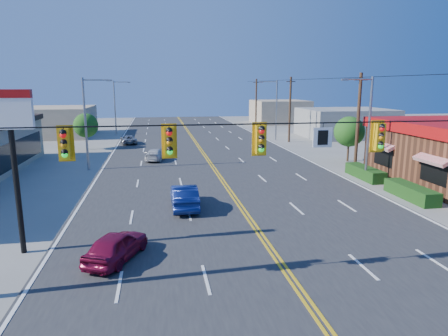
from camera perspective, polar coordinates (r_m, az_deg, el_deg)
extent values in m
plane|color=gray|center=(16.60, 9.01, -14.77)|extent=(160.00, 160.00, 0.00)
cube|color=#2D2D30|center=(35.17, -1.32, -0.28)|extent=(20.00, 120.00, 0.06)
cylinder|color=black|center=(14.94, 9.75, 6.31)|extent=(24.00, 0.05, 0.05)
cube|color=white|center=(15.43, 13.90, 4.25)|extent=(0.75, 0.04, 0.75)
cube|color=#D89E0C|center=(14.50, -21.78, 3.19)|extent=(0.55, 0.34, 1.25)
cube|color=#D89E0C|center=(14.18, -7.81, 3.74)|extent=(0.55, 0.34, 1.25)
cube|color=#D89E0C|center=(14.65, 5.23, 4.06)|extent=(0.55, 0.34, 1.25)
cube|color=#D89E0C|center=(16.48, 21.28, 4.16)|extent=(0.55, 0.34, 1.25)
cube|color=#194214|center=(31.55, 22.09, -1.78)|extent=(1.20, 9.00, 0.90)
cylinder|color=black|center=(19.53, -27.46, -2.53)|extent=(0.24, 0.24, 6.00)
cube|color=white|center=(19.07, -28.37, 6.83)|extent=(1.90, 0.30, 1.30)
cylinder|color=gray|center=(32.42, 19.98, 5.10)|extent=(0.20, 0.20, 8.00)
cylinder|color=gray|center=(31.71, 18.70, 11.94)|extent=(2.20, 0.12, 0.12)
cube|color=gray|center=(31.21, 16.88, 11.97)|extent=(0.50, 0.25, 0.15)
cylinder|color=gray|center=(54.52, 7.50, 8.14)|extent=(0.20, 0.20, 8.00)
cylinder|color=gray|center=(54.11, 6.47, 12.16)|extent=(2.20, 0.12, 0.12)
cube|color=gray|center=(53.81, 5.32, 12.14)|extent=(0.50, 0.25, 0.15)
cylinder|color=gray|center=(36.70, -19.17, 5.86)|extent=(0.20, 0.20, 8.00)
cylinder|color=gray|center=(36.38, -17.84, 11.90)|extent=(2.20, 0.12, 0.12)
cube|color=gray|center=(36.25, -16.08, 11.93)|extent=(0.50, 0.25, 0.15)
cylinder|color=gray|center=(62.42, -15.31, 8.28)|extent=(0.20, 0.20, 8.00)
cylinder|color=gray|center=(62.24, -14.47, 11.82)|extent=(2.20, 0.12, 0.12)
cube|color=gray|center=(62.16, -13.44, 11.82)|extent=(0.50, 0.25, 0.15)
cylinder|color=#47301E|center=(36.46, 18.58, 6.18)|extent=(0.28, 0.28, 8.40)
cylinder|color=#47301E|center=(52.98, 9.40, 8.19)|extent=(0.28, 0.28, 8.40)
cylinder|color=#47301E|center=(70.23, 4.61, 9.16)|extent=(0.28, 0.28, 8.40)
cylinder|color=#47301E|center=(40.96, 17.30, 2.36)|extent=(0.20, 0.20, 2.10)
sphere|color=#235B19|center=(40.71, 17.46, 4.99)|extent=(2.94, 2.94, 2.94)
cylinder|color=#47301E|center=(49.13, -18.99, 3.69)|extent=(0.20, 0.20, 2.00)
sphere|color=#235B19|center=(48.93, -19.13, 5.77)|extent=(2.80, 2.80, 2.80)
cube|color=gray|center=(60.61, 16.94, 6.19)|extent=(12.00, 10.00, 4.00)
cube|color=tan|center=(64.06, -23.29, 6.11)|extent=(11.00, 12.00, 4.20)
cube|color=tan|center=(79.88, 7.95, 7.96)|extent=(10.00, 10.00, 4.40)
imported|color=maroon|center=(17.88, -15.13, -10.85)|extent=(2.84, 3.95, 1.25)
imported|color=navy|center=(24.35, -5.71, -4.16)|extent=(1.54, 4.35, 1.43)
imported|color=silver|center=(40.13, -9.70, 1.84)|extent=(2.45, 4.14, 1.13)
imported|color=#939498|center=(52.14, -13.47, 3.92)|extent=(2.39, 4.09, 1.07)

